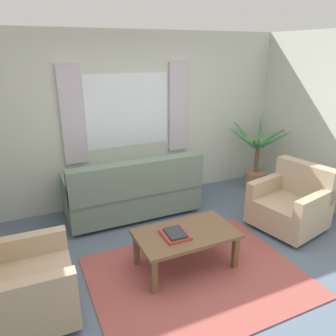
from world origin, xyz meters
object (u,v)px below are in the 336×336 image
at_px(armchair_right, 291,204).
at_px(armchair_left, 19,285).
at_px(coffee_table, 186,237).
at_px(book_stack_on_table, 175,234).
at_px(potted_plant, 257,158).
at_px(couch, 133,192).

bearing_deg(armchair_right, armchair_left, -98.65).
height_order(coffee_table, book_stack_on_table, book_stack_on_table).
distance_m(book_stack_on_table, potted_plant, 2.76).
distance_m(coffee_table, potted_plant, 2.63).
relative_size(armchair_right, potted_plant, 0.81).
xyz_separation_m(armchair_left, book_stack_on_table, (1.55, 0.03, 0.11)).
xyz_separation_m(coffee_table, book_stack_on_table, (-0.14, -0.02, 0.08)).
xyz_separation_m(armchair_right, coffee_table, (-1.71, -0.17, 0.03)).
xyz_separation_m(book_stack_on_table, potted_plant, (2.31, 1.51, 0.09)).
relative_size(couch, armchair_right, 1.91).
bearing_deg(book_stack_on_table, potted_plant, 33.11).
bearing_deg(potted_plant, armchair_right, -109.13).
xyz_separation_m(couch, armchair_left, (-1.57, -1.45, -0.01)).
bearing_deg(couch, armchair_left, 42.74).
bearing_deg(coffee_table, couch, 95.27).
xyz_separation_m(armchair_right, potted_plant, (0.45, 1.31, 0.20)).
bearing_deg(armchair_right, coffee_table, -96.55).
bearing_deg(coffee_table, armchair_left, -178.41).
bearing_deg(book_stack_on_table, armchair_left, -179.01).
height_order(armchair_right, book_stack_on_table, armchair_right).
bearing_deg(armchair_left, armchair_right, -84.66).
xyz_separation_m(armchair_left, armchair_right, (3.41, 0.22, 0.00)).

